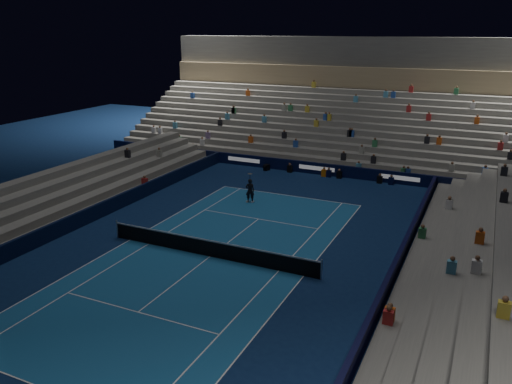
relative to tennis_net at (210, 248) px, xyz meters
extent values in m
plane|color=#0B1E45|center=(0.00, 0.00, -0.50)|extent=(90.00, 90.00, 0.00)
cube|color=#19538B|center=(0.00, 0.00, -0.50)|extent=(10.97, 23.77, 0.01)
cube|color=black|center=(0.00, 18.50, 0.00)|extent=(44.00, 0.25, 1.00)
cube|color=black|center=(9.70, 0.00, 0.00)|extent=(0.25, 37.00, 1.00)
cube|color=black|center=(-9.70, 0.00, 0.00)|extent=(0.25, 37.00, 1.00)
cube|color=slate|center=(0.00, 19.50, -0.25)|extent=(44.00, 1.00, 0.50)
cube|color=slate|center=(0.00, 20.50, 0.00)|extent=(44.00, 1.00, 1.00)
cube|color=slate|center=(0.00, 21.50, 0.25)|extent=(44.00, 1.00, 1.50)
cube|color=slate|center=(0.00, 22.50, 0.50)|extent=(44.00, 1.00, 2.00)
cube|color=slate|center=(0.00, 23.50, 0.75)|extent=(44.00, 1.00, 2.50)
cube|color=slate|center=(0.00, 24.50, 1.00)|extent=(44.00, 1.00, 3.00)
cube|color=slate|center=(0.00, 25.50, 1.25)|extent=(44.00, 1.00, 3.50)
cube|color=slate|center=(0.00, 26.50, 1.50)|extent=(44.00, 1.00, 4.00)
cube|color=slate|center=(0.00, 27.50, 1.75)|extent=(44.00, 1.00, 4.50)
cube|color=slate|center=(0.00, 28.50, 2.00)|extent=(44.00, 1.00, 5.00)
cube|color=slate|center=(0.00, 29.50, 2.25)|extent=(44.00, 1.00, 5.50)
cube|color=slate|center=(0.00, 30.50, 2.50)|extent=(44.00, 1.00, 6.00)
cube|color=#937E5B|center=(0.00, 31.60, 6.60)|extent=(44.00, 0.60, 2.20)
cube|color=#4D4C4A|center=(0.00, 33.00, 9.20)|extent=(44.00, 2.40, 3.00)
cube|color=slate|center=(10.50, 0.00, -0.25)|extent=(1.00, 37.00, 0.50)
cube|color=slate|center=(11.50, 0.00, 0.00)|extent=(1.00, 37.00, 1.00)
cube|color=slate|center=(12.50, 0.00, 0.25)|extent=(1.00, 37.00, 1.50)
cube|color=slate|center=(13.50, 0.00, 0.50)|extent=(1.00, 37.00, 2.00)
cube|color=slate|center=(14.50, 0.00, 0.75)|extent=(1.00, 37.00, 2.50)
cube|color=slate|center=(-10.50, 0.00, -0.25)|extent=(1.00, 37.00, 0.50)
cube|color=slate|center=(-11.50, 0.00, 0.00)|extent=(1.00, 37.00, 1.00)
cube|color=slate|center=(-12.50, 0.00, 0.25)|extent=(1.00, 37.00, 1.50)
cube|color=slate|center=(-13.50, 0.00, 0.50)|extent=(1.00, 37.00, 2.00)
cube|color=slate|center=(-14.50, 0.00, 0.75)|extent=(1.00, 37.00, 2.50)
cylinder|color=#B2B2B7|center=(-6.40, 0.00, 0.05)|extent=(0.10, 0.10, 1.10)
cylinder|color=#B2B2B7|center=(6.40, 0.00, 0.05)|extent=(0.10, 0.10, 1.10)
cube|color=black|center=(0.00, 0.00, -0.05)|extent=(12.80, 0.03, 0.90)
cube|color=white|center=(0.00, 0.00, 0.44)|extent=(12.80, 0.04, 0.08)
imported|color=black|center=(-1.99, 9.25, 0.38)|extent=(0.76, 0.63, 1.77)
cube|color=black|center=(-4.46, 17.78, -0.24)|extent=(0.50, 0.56, 0.53)
cylinder|color=black|center=(-4.46, 17.36, -0.08)|extent=(0.24, 0.38, 0.16)
camera|label=1|loc=(13.13, -22.18, 11.49)|focal=35.72mm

